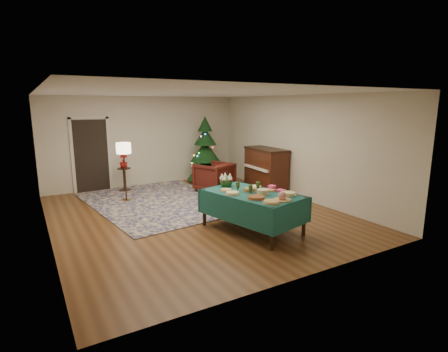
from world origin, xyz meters
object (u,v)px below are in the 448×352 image
gift_box (272,188)px  buffet_table (252,201)px  armchair (214,176)px  floor_lamp (124,152)px  side_table (125,180)px  christmas_tree (205,153)px  piano (266,170)px  potted_plant (124,164)px

gift_box → buffet_table: bearing=179.3°
armchair → floor_lamp: size_ratio=0.61×
buffet_table → gift_box: (0.47, -0.01, 0.20)m
buffet_table → armchair: (0.87, 3.16, -0.15)m
buffet_table → side_table: buffet_table is taller
buffet_table → christmas_tree: christmas_tree is taller
floor_lamp → piano: floor_lamp is taller
gift_box → potted_plant: potted_plant is taller
armchair → floor_lamp: (-2.45, 0.28, 0.82)m
buffet_table → gift_box: bearing=-0.7°
side_table → piano: piano is taller
buffet_table → side_table: bearing=106.2°
christmas_tree → piano: size_ratio=1.42×
gift_box → potted_plant: 4.89m
floor_lamp → piano: bearing=-14.6°
gift_box → side_table: 4.92m
armchair → piano: bearing=129.9°
gift_box → floor_lamp: (-2.05, 3.45, 0.47)m
side_table → armchair: bearing=-32.1°
side_table → christmas_tree: 2.65m
side_table → potted_plant: (0.00, -0.00, 0.46)m
christmas_tree → potted_plant: bearing=177.5°
buffet_table → potted_plant: (-1.32, 4.55, 0.17)m
buffet_table → piano: (2.17, 2.47, -0.00)m
potted_plant → side_table: bearing=104.0°
christmas_tree → gift_box: bearing=-99.9°
gift_box → christmas_tree: bearing=80.1°
side_table → piano: 4.08m
potted_plant → floor_lamp: bearing=-102.9°
side_table → christmas_tree: (2.57, -0.11, 0.62)m
buffet_table → floor_lamp: size_ratio=1.44×
armchair → buffet_table: bearing=52.7°
christmas_tree → piano: 2.20m
armchair → side_table: size_ratio=1.38×
gift_box → potted_plant: size_ratio=0.31×
christmas_tree → buffet_table: bearing=-105.7°
floor_lamp → christmas_tree: (2.82, 0.99, -0.34)m
gift_box → side_table: bearing=111.5°
christmas_tree → piano: christmas_tree is taller
side_table → piano: size_ratio=0.45×
side_table → piano: bearing=-30.7°
gift_box → armchair: size_ratio=0.13×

